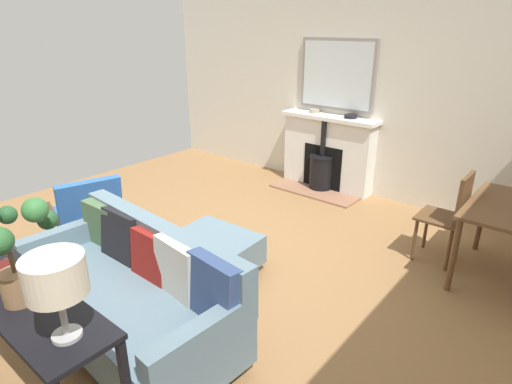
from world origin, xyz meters
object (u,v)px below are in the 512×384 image
at_px(console_table, 17,303).
at_px(mantel_bowl_far, 351,116).
at_px(armchair_accent, 88,209).
at_px(table_lamp_far_end, 55,278).
at_px(dining_chair_near_fireplace, 452,212).
at_px(mantel_bowl_near, 314,111).
at_px(ottoman, 213,251).
at_px(potted_plant, 7,242).
at_px(sofa, 133,291).
at_px(fireplace, 326,156).

bearing_deg(console_table, mantel_bowl_far, -177.38).
relative_size(armchair_accent, table_lamp_far_end, 1.85).
relative_size(mantel_bowl_far, dining_chair_near_fireplace, 0.18).
bearing_deg(mantel_bowl_near, ottoman, 13.11).
xyz_separation_m(table_lamp_far_end, potted_plant, (0.02, -0.45, 0.03)).
height_order(armchair_accent, table_lamp_far_end, table_lamp_far_end).
bearing_deg(sofa, potted_plant, 11.35).
bearing_deg(ottoman, dining_chair_near_fireplace, 134.70).
relative_size(ottoman, table_lamp_far_end, 1.81).
height_order(ottoman, dining_chair_near_fireplace, dining_chair_near_fireplace).
distance_m(fireplace, armchair_accent, 3.19).
bearing_deg(mantel_bowl_far, sofa, 3.27).
bearing_deg(fireplace, dining_chair_near_fireplace, 62.50).
xyz_separation_m(fireplace, dining_chair_near_fireplace, (1.02, 1.95, 0.07)).
xyz_separation_m(sofa, dining_chair_near_fireplace, (-2.53, 1.45, 0.17)).
xyz_separation_m(mantel_bowl_far, armchair_accent, (3.09, -1.26, -0.62)).
bearing_deg(console_table, ottoman, -175.30).
height_order(fireplace, mantel_bowl_far, mantel_bowl_far).
relative_size(armchair_accent, potted_plant, 1.26).
bearing_deg(table_lamp_far_end, mantel_bowl_far, -169.42).
height_order(armchair_accent, potted_plant, potted_plant).
height_order(fireplace, ottoman, fireplace).
bearing_deg(table_lamp_far_end, fireplace, -165.54).
bearing_deg(sofa, armchair_accent, -109.00).
bearing_deg(dining_chair_near_fireplace, console_table, -24.03).
relative_size(mantel_bowl_near, dining_chair_near_fireplace, 0.16).
bearing_deg(dining_chair_near_fireplace, table_lamp_far_end, -14.52).
relative_size(fireplace, mantel_bowl_near, 9.68).
relative_size(mantel_bowl_near, sofa, 0.07).
xyz_separation_m(potted_plant, dining_chair_near_fireplace, (-3.29, 1.30, -0.61)).
distance_m(mantel_bowl_far, sofa, 3.66).
bearing_deg(sofa, console_table, -0.56).
xyz_separation_m(armchair_accent, table_lamp_far_end, (1.24, 2.06, 0.67)).
xyz_separation_m(console_table, dining_chair_near_fireplace, (-3.27, 1.46, -0.15)).
relative_size(table_lamp_far_end, potted_plant, 0.68).
relative_size(fireplace, console_table, 0.85).
bearing_deg(dining_chair_near_fireplace, potted_plant, -21.53).
xyz_separation_m(sofa, armchair_accent, (-0.50, -1.46, 0.07)).
height_order(mantel_bowl_near, table_lamp_far_end, table_lamp_far_end).
height_order(potted_plant, dining_chair_near_fireplace, potted_plant).
bearing_deg(dining_chair_near_fireplace, fireplace, -117.50).
relative_size(mantel_bowl_near, table_lamp_far_end, 0.33).
height_order(sofa, table_lamp_far_end, table_lamp_far_end).
bearing_deg(mantel_bowl_far, potted_plant, 4.70).
xyz_separation_m(mantel_bowl_far, ottoman, (2.64, 0.06, -0.83)).
bearing_deg(ottoman, armchair_accent, -71.07).
xyz_separation_m(fireplace, armchair_accent, (3.05, -0.96, -0.03)).
height_order(sofa, potted_plant, potted_plant).
bearing_deg(mantel_bowl_far, dining_chair_near_fireplace, 57.39).
height_order(ottoman, potted_plant, potted_plant).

